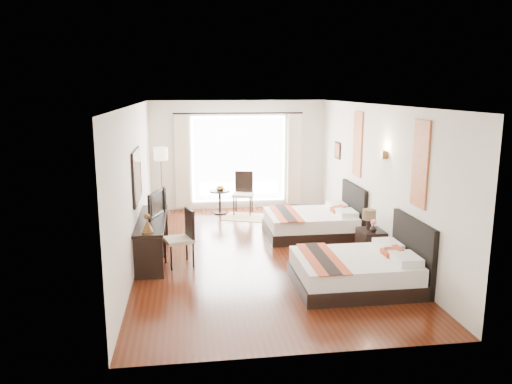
{
  "coord_description": "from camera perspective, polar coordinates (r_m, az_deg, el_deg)",
  "views": [
    {
      "loc": [
        -1.31,
        -9.0,
        3.08
      ],
      "look_at": [
        -0.02,
        0.34,
        1.13
      ],
      "focal_mm": 35.0,
      "sensor_mm": 36.0,
      "label": 1
    }
  ],
  "objects": [
    {
      "name": "jute_rug",
      "position": [
        12.2,
        -0.82,
        -2.9
      ],
      "size": [
        1.43,
        1.21,
        0.01
      ],
      "primitive_type": "cube",
      "rotation": [
        0.0,
        0.0,
        -0.38
      ],
      "color": "tan",
      "rests_on": "floor"
    },
    {
      "name": "television",
      "position": [
        9.43,
        -11.71,
        -1.29
      ],
      "size": [
        0.36,
        0.85,
        0.49
      ],
      "primitive_type": "imported",
      "rotation": [
        0.0,
        0.0,
        1.27
      ],
      "color": "black",
      "rests_on": "console_desk"
    },
    {
      "name": "nightstand",
      "position": [
        9.57,
        12.99,
        -5.75
      ],
      "size": [
        0.44,
        0.54,
        0.52
      ],
      "primitive_type": "cube",
      "color": "black",
      "rests_on": "floor"
    },
    {
      "name": "table_lamp",
      "position": [
        9.48,
        12.8,
        -2.71
      ],
      "size": [
        0.25,
        0.25,
        0.39
      ],
      "color": "black",
      "rests_on": "nightstand"
    },
    {
      "name": "mirror_glass",
      "position": [
        9.18,
        -13.31,
        1.79
      ],
      "size": [
        0.01,
        1.12,
        0.82
      ],
      "primitive_type": "cube",
      "color": "white",
      "rests_on": "mirror_frame"
    },
    {
      "name": "art_panel_near",
      "position": [
        8.07,
        18.27,
        3.05
      ],
      "size": [
        0.03,
        0.5,
        1.35
      ],
      "primitive_type": "cube",
      "color": "maroon",
      "rests_on": "wall_headboard"
    },
    {
      "name": "side_table",
      "position": [
        12.54,
        -4.14,
        -1.14
      ],
      "size": [
        0.52,
        0.52,
        0.6
      ],
      "primitive_type": "cylinder",
      "color": "black",
      "rests_on": "floor"
    },
    {
      "name": "art_panel_far",
      "position": [
        10.69,
        11.54,
        5.4
      ],
      "size": [
        0.03,
        0.5,
        1.35
      ],
      "primitive_type": "cube",
      "color": "maroon",
      "rests_on": "wall_headboard"
    },
    {
      "name": "floor",
      "position": [
        9.61,
        0.37,
        -7.03
      ],
      "size": [
        4.5,
        7.5,
        0.01
      ],
      "primitive_type": "cube",
      "color": "#3B150A",
      "rests_on": "ground"
    },
    {
      "name": "floor_lamp",
      "position": [
        12.23,
        -10.82,
        3.79
      ],
      "size": [
        0.34,
        0.34,
        1.7
      ],
      "color": "black",
      "rests_on": "floor"
    },
    {
      "name": "wall_desk",
      "position": [
        9.21,
        -13.58,
        0.86
      ],
      "size": [
        0.01,
        7.5,
        2.8
      ],
      "primitive_type": "cube",
      "color": "silver",
      "rests_on": "floor"
    },
    {
      "name": "bronze_figurine",
      "position": [
        8.33,
        -12.31,
        -3.72
      ],
      "size": [
        0.21,
        0.21,
        0.3
      ],
      "primitive_type": null,
      "rotation": [
        0.0,
        0.0,
        -0.06
      ],
      "color": "#4C351B",
      "rests_on": "console_desk"
    },
    {
      "name": "drape_left",
      "position": [
        12.76,
        -8.46,
        3.47
      ],
      "size": [
        0.35,
        0.14,
        2.35
      ],
      "primitive_type": "cube",
      "color": "beige",
      "rests_on": "floor"
    },
    {
      "name": "wall_entry",
      "position": [
        5.68,
        5.86,
        -5.58
      ],
      "size": [
        4.5,
        0.01,
        2.8
      ],
      "primitive_type": "cube",
      "color": "silver",
      "rests_on": "floor"
    },
    {
      "name": "console_desk",
      "position": [
        9.43,
        -11.73,
        -5.2
      ],
      "size": [
        0.5,
        2.2,
        0.76
      ],
      "primitive_type": "cube",
      "color": "black",
      "rests_on": "floor"
    },
    {
      "name": "wall_sconce",
      "position": [
        9.28,
        14.39,
        4.15
      ],
      "size": [
        0.1,
        0.14,
        0.14
      ],
      "primitive_type": "cube",
      "color": "#4C351B",
      "rests_on": "wall_headboard"
    },
    {
      "name": "bed_near",
      "position": [
        8.13,
        11.79,
        -8.69
      ],
      "size": [
        1.93,
        1.5,
        1.08
      ],
      "color": "black",
      "rests_on": "floor"
    },
    {
      "name": "desk_chair",
      "position": [
        8.99,
        -8.64,
        -6.39
      ],
      "size": [
        0.58,
        0.58,
        1.01
      ],
      "rotation": [
        0.0,
        0.0,
        3.43
      ],
      "color": "tan",
      "rests_on": "floor"
    },
    {
      "name": "fruit_bowl",
      "position": [
        12.47,
        -4.12,
        0.32
      ],
      "size": [
        0.26,
        0.26,
        0.06
      ],
      "primitive_type": "imported",
      "rotation": [
        0.0,
        0.0,
        -0.1
      ],
      "color": "#492E1A",
      "rests_on": "side_table"
    },
    {
      "name": "window_glass",
      "position": [
        12.93,
        -2.0,
        3.78
      ],
      "size": [
        2.4,
        0.02,
        2.2
      ],
      "primitive_type": "cube",
      "color": "white",
      "rests_on": "wall_window"
    },
    {
      "name": "sheer_curtain",
      "position": [
        12.87,
        -1.98,
        3.74
      ],
      "size": [
        2.3,
        0.02,
        2.1
      ],
      "primitive_type": "cube",
      "color": "white",
      "rests_on": "wall_window"
    },
    {
      "name": "mirror_frame",
      "position": [
        9.19,
        -13.47,
        1.79
      ],
      "size": [
        0.04,
        1.25,
        0.95
      ],
      "primitive_type": "cube",
      "color": "black",
      "rests_on": "wall_desk"
    },
    {
      "name": "bed_far",
      "position": [
        10.74,
        6.68,
        -3.47
      ],
      "size": [
        1.93,
        1.5,
        1.08
      ],
      "color": "black",
      "rests_on": "floor"
    },
    {
      "name": "drape_right",
      "position": [
        13.06,
        4.4,
        3.74
      ],
      "size": [
        0.35,
        0.14,
        2.35
      ],
      "primitive_type": "cube",
      "color": "beige",
      "rests_on": "floor"
    },
    {
      "name": "window_chair",
      "position": [
        12.52,
        -1.47,
        -1.04
      ],
      "size": [
        0.59,
        0.59,
        1.05
      ],
      "rotation": [
        0.0,
        0.0,
        -1.81
      ],
      "color": "tan",
      "rests_on": "floor"
    },
    {
      "name": "ceiling",
      "position": [
        9.1,
        0.39,
        9.87
      ],
      "size": [
        4.5,
        7.5,
        0.02
      ],
      "primitive_type": "cube",
      "color": "white",
      "rests_on": "wall_headboard"
    },
    {
      "name": "wall_headboard",
      "position": [
        9.83,
        13.45,
        1.53
      ],
      "size": [
        0.01,
        7.5,
        2.8
      ],
      "primitive_type": "cube",
      "color": "silver",
      "rests_on": "floor"
    },
    {
      "name": "wall_window",
      "position": [
        12.93,
        -2.01,
        4.23
      ],
      "size": [
        4.5,
        0.01,
        2.8
      ],
      "primitive_type": "cube",
      "color": "silver",
      "rests_on": "floor"
    },
    {
      "name": "vase",
      "position": [
        9.37,
        13.26,
        -4.18
      ],
      "size": [
        0.16,
        0.16,
        0.13
      ],
      "primitive_type": "imported",
      "rotation": [
        0.0,
        0.0,
        0.38
      ],
      "color": "black",
      "rests_on": "nightstand"
    }
  ]
}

